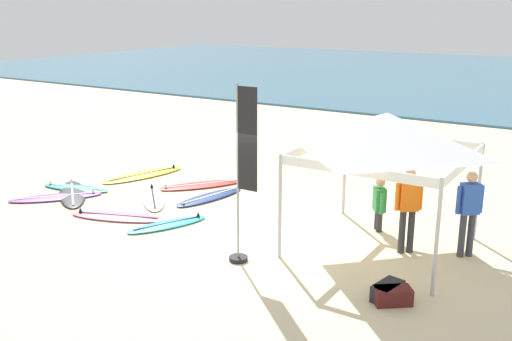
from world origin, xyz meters
TOP-DOWN VIEW (x-y plane):
  - ground_plane at (0.00, 0.00)m, footprint 80.00×80.00m
  - canopy_tent at (2.82, 1.21)m, footprint 3.09×3.09m
  - surfboard_black at (-5.15, 0.24)m, footprint 2.27×2.04m
  - surfboard_white at (-3.12, 1.07)m, footprint 1.83×1.84m
  - surfboard_pink at (-2.91, -0.38)m, footprint 2.36×1.37m
  - surfboard_navy at (-1.99, 1.92)m, footprint 0.98×2.20m
  - surfboard_yellow at (-4.82, 2.54)m, footprint 1.38×2.65m
  - surfboard_cyan at (-1.60, -0.15)m, footprint 1.24×1.92m
  - surfboard_teal at (-5.48, 0.63)m, footprint 2.01×0.97m
  - surfboard_red at (-2.83, 2.61)m, footprint 1.89×2.21m
  - surfboard_purple at (-5.28, -0.17)m, footprint 1.94×2.13m
  - person_orange at (3.33, 1.25)m, footprint 0.45×0.40m
  - person_blue at (4.37, 1.69)m, footprint 0.43×0.41m
  - person_green at (2.43, 2.10)m, footprint 0.38×0.47m
  - banner_flag at (0.87, -0.85)m, footprint 0.60×0.36m
  - gear_bag_near_tent at (3.72, -0.80)m, footprint 0.42×0.65m
  - gear_bag_by_pole at (3.85, -0.91)m, footprint 0.67×0.62m

SIDE VIEW (x-z plane):
  - ground_plane at x=0.00m, z-range 0.00..0.00m
  - surfboard_yellow at x=-4.82m, z-range -0.06..0.13m
  - surfboard_black at x=-5.15m, z-range -0.06..0.13m
  - surfboard_red at x=-2.83m, z-range -0.06..0.13m
  - surfboard_pink at x=-2.91m, z-range -0.06..0.13m
  - surfboard_purple at x=-5.28m, z-range -0.06..0.13m
  - surfboard_navy at x=-1.99m, z-range -0.06..0.13m
  - surfboard_white at x=-3.12m, z-range -0.06..0.13m
  - surfboard_teal at x=-5.48m, z-range -0.06..0.13m
  - surfboard_cyan at x=-1.60m, z-range -0.06..0.13m
  - gear_bag_near_tent at x=3.72m, z-range 0.00..0.28m
  - gear_bag_by_pole at x=3.85m, z-range 0.00..0.28m
  - person_green at x=2.43m, z-range 0.06..1.26m
  - person_orange at x=3.33m, z-range 0.13..1.84m
  - person_blue at x=4.37m, z-range 0.13..1.84m
  - banner_flag at x=0.87m, z-range -0.13..3.27m
  - canopy_tent at x=2.82m, z-range 1.01..3.76m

